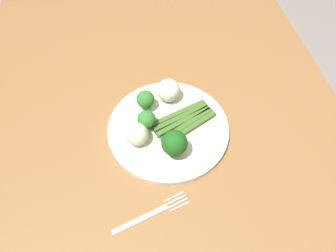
# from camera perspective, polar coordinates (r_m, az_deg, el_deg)

# --- Properties ---
(ground_plane) EXTENTS (6.00, 6.00, 0.02)m
(ground_plane) POSITION_cam_1_polar(r_m,az_deg,el_deg) (1.48, -0.10, -17.11)
(ground_plane) COLOR gray
(dining_table) EXTENTS (1.22, 0.89, 0.75)m
(dining_table) POSITION_cam_1_polar(r_m,az_deg,el_deg) (0.88, -0.16, -4.01)
(dining_table) COLOR olive
(dining_table) RESTS_ON ground_plane
(plate) EXTENTS (0.28, 0.28, 0.01)m
(plate) POSITION_cam_1_polar(r_m,az_deg,el_deg) (0.77, 0.00, -0.53)
(plate) COLOR silver
(plate) RESTS_ON dining_table
(asparagus_bundle) EXTENTS (0.11, 0.16, 0.01)m
(asparagus_bundle) POSITION_cam_1_polar(r_m,az_deg,el_deg) (0.77, 2.83, 0.84)
(asparagus_bundle) COLOR #3D6626
(asparagus_bundle) RESTS_ON plate
(broccoli_outer_edge) EXTENTS (0.06, 0.06, 0.07)m
(broccoli_outer_edge) POSITION_cam_1_polar(r_m,az_deg,el_deg) (0.69, 0.92, -3.09)
(broccoli_outer_edge) COLOR #4C7F2B
(broccoli_outer_edge) RESTS_ON plate
(broccoli_front_left) EXTENTS (0.04, 0.04, 0.05)m
(broccoli_front_left) POSITION_cam_1_polar(r_m,az_deg,el_deg) (0.78, -3.96, 4.61)
(broccoli_front_left) COLOR #609E3D
(broccoli_front_left) RESTS_ON plate
(broccoli_right) EXTENTS (0.04, 0.04, 0.05)m
(broccoli_right) POSITION_cam_1_polar(r_m,az_deg,el_deg) (0.74, -3.76, 1.14)
(broccoli_right) COLOR #609E3D
(broccoli_right) RESTS_ON plate
(cauliflower_near_fork) EXTENTS (0.06, 0.06, 0.06)m
(cauliflower_near_fork) POSITION_cam_1_polar(r_m,az_deg,el_deg) (0.80, 0.11, 6.25)
(cauliflower_near_fork) COLOR white
(cauliflower_near_fork) RESTS_ON plate
(cauliflower_back_right) EXTENTS (0.05, 0.05, 0.05)m
(cauliflower_back_right) POSITION_cam_1_polar(r_m,az_deg,el_deg) (0.72, -5.44, -1.47)
(cauliflower_back_right) COLOR beige
(cauliflower_back_right) RESTS_ON plate
(fork) EXTENTS (0.06, 0.16, 0.00)m
(fork) POSITION_cam_1_polar(r_m,az_deg,el_deg) (0.68, -2.82, -15.06)
(fork) COLOR silver
(fork) RESTS_ON dining_table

